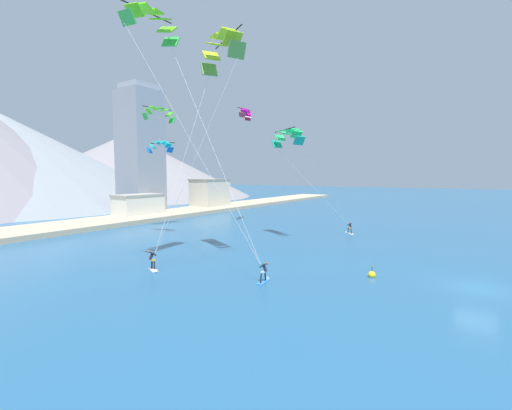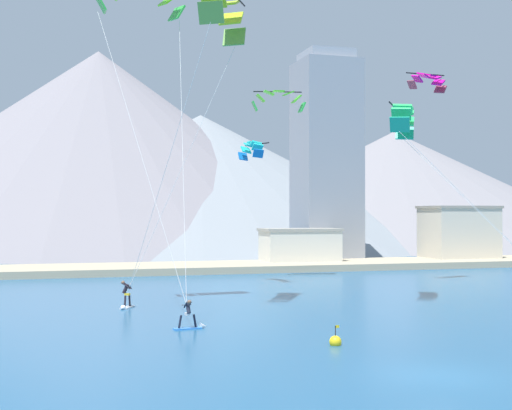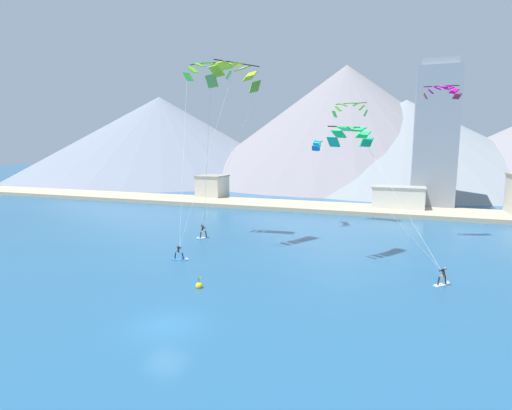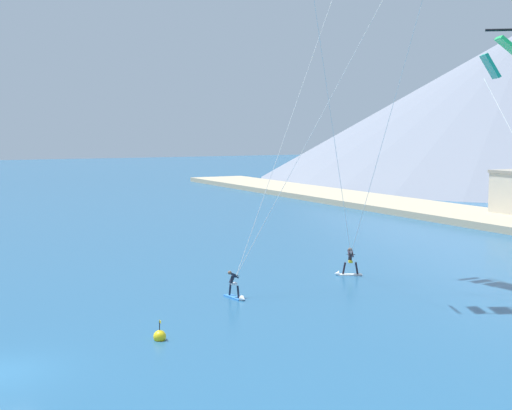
{
  "view_description": "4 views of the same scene",
  "coord_description": "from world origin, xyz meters",
  "px_view_note": "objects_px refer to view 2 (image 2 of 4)",
  "views": [
    {
      "loc": [
        -27.32,
        0.58,
        7.68
      ],
      "look_at": [
        1.28,
        18.75,
        4.72
      ],
      "focal_mm": 24.0,
      "sensor_mm": 36.0,
      "label": 1
    },
    {
      "loc": [
        -13.6,
        -23.1,
        5.92
      ],
      "look_at": [
        -3.29,
        12.5,
        6.37
      ],
      "focal_mm": 50.0,
      "sensor_mm": 36.0,
      "label": 2
    },
    {
      "loc": [
        13.45,
        -20.08,
        11.15
      ],
      "look_at": [
        -1.29,
        19.94,
        4.77
      ],
      "focal_mm": 28.0,
      "sensor_mm": 36.0,
      "label": 3
    },
    {
      "loc": [
        27.47,
        -3.42,
        9.09
      ],
      "look_at": [
        -3.01,
        12.38,
        5.47
      ],
      "focal_mm": 50.0,
      "sensor_mm": 36.0,
      "label": 4
    }
  ],
  "objects_px": {
    "parafoil_kite_distant_low_drift": "(428,80)",
    "parafoil_kite_distant_high_outer": "(278,98)",
    "kitesurfer_near_lead": "(126,299)",
    "parafoil_kite_near_lead": "(222,10)",
    "kitesurfer_near_trail": "(192,320)",
    "race_marker_buoy": "(335,342)",
    "parafoil_kite_distant_mid_solo": "(252,148)",
    "parafoil_kite_mid_center": "(404,118)"
  },
  "relations": [
    {
      "from": "kitesurfer_near_trail",
      "to": "parafoil_kite_mid_center",
      "type": "distance_m",
      "value": 20.19
    },
    {
      "from": "kitesurfer_near_trail",
      "to": "parafoil_kite_distant_low_drift",
      "type": "relative_size",
      "value": 0.43
    },
    {
      "from": "parafoil_kite_mid_center",
      "to": "race_marker_buoy",
      "type": "distance_m",
      "value": 19.85
    },
    {
      "from": "kitesurfer_near_lead",
      "to": "parafoil_kite_distant_high_outer",
      "type": "distance_m",
      "value": 26.92
    },
    {
      "from": "parafoil_kite_distant_high_outer",
      "to": "race_marker_buoy",
      "type": "bearing_deg",
      "value": -103.35
    },
    {
      "from": "parafoil_kite_distant_low_drift",
      "to": "parafoil_kite_distant_high_outer",
      "type": "bearing_deg",
      "value": 147.54
    },
    {
      "from": "parafoil_kite_distant_high_outer",
      "to": "parafoil_kite_distant_mid_solo",
      "type": "height_order",
      "value": "parafoil_kite_distant_high_outer"
    },
    {
      "from": "kitesurfer_near_trail",
      "to": "parafoil_kite_near_lead",
      "type": "bearing_deg",
      "value": 63.73
    },
    {
      "from": "parafoil_kite_mid_center",
      "to": "parafoil_kite_distant_high_outer",
      "type": "xyz_separation_m",
      "value": [
        -2.61,
        18.65,
        4.14
      ]
    },
    {
      "from": "parafoil_kite_near_lead",
      "to": "kitesurfer_near_trail",
      "type": "bearing_deg",
      "value": -116.27
    },
    {
      "from": "kitesurfer_near_lead",
      "to": "parafoil_kite_near_lead",
      "type": "relative_size",
      "value": 0.1
    },
    {
      "from": "parafoil_kite_distant_mid_solo",
      "to": "race_marker_buoy",
      "type": "distance_m",
      "value": 29.31
    },
    {
      "from": "parafoil_kite_distant_high_outer",
      "to": "parafoil_kite_distant_low_drift",
      "type": "relative_size",
      "value": 1.18
    },
    {
      "from": "kitesurfer_near_trail",
      "to": "race_marker_buoy",
      "type": "xyz_separation_m",
      "value": [
        5.33,
        -6.26,
        -0.28
      ]
    },
    {
      "from": "parafoil_kite_distant_low_drift",
      "to": "kitesurfer_near_lead",
      "type": "bearing_deg",
      "value": -161.64
    },
    {
      "from": "parafoil_kite_near_lead",
      "to": "parafoil_kite_distant_high_outer",
      "type": "distance_m",
      "value": 20.87
    },
    {
      "from": "kitesurfer_near_lead",
      "to": "parafoil_kite_distant_mid_solo",
      "type": "height_order",
      "value": "parafoil_kite_distant_mid_solo"
    },
    {
      "from": "parafoil_kite_distant_low_drift",
      "to": "parafoil_kite_near_lead",
      "type": "bearing_deg",
      "value": -151.06
    },
    {
      "from": "parafoil_kite_near_lead",
      "to": "parafoil_kite_distant_low_drift",
      "type": "relative_size",
      "value": 4.37
    },
    {
      "from": "parafoil_kite_distant_high_outer",
      "to": "parafoil_kite_distant_mid_solo",
      "type": "xyz_separation_m",
      "value": [
        -3.63,
        -4.1,
        -4.97
      ]
    },
    {
      "from": "kitesurfer_near_trail",
      "to": "parafoil_kite_distant_low_drift",
      "type": "xyz_separation_m",
      "value": [
        23.7,
        17.65,
        16.82
      ]
    },
    {
      "from": "kitesurfer_near_trail",
      "to": "parafoil_kite_distant_mid_solo",
      "type": "height_order",
      "value": "parafoil_kite_distant_mid_solo"
    },
    {
      "from": "kitesurfer_near_trail",
      "to": "parafoil_kite_distant_low_drift",
      "type": "height_order",
      "value": "parafoil_kite_distant_low_drift"
    },
    {
      "from": "parafoil_kite_near_lead",
      "to": "parafoil_kite_distant_high_outer",
      "type": "xyz_separation_m",
      "value": [
        9.59,
        18.42,
        -2.13
      ]
    },
    {
      "from": "kitesurfer_near_trail",
      "to": "race_marker_buoy",
      "type": "distance_m",
      "value": 8.23
    },
    {
      "from": "parafoil_kite_near_lead",
      "to": "race_marker_buoy",
      "type": "relative_size",
      "value": 17.81
    },
    {
      "from": "parafoil_kite_distant_low_drift",
      "to": "parafoil_kite_distant_mid_solo",
      "type": "relative_size",
      "value": 1.09
    },
    {
      "from": "race_marker_buoy",
      "to": "parafoil_kite_mid_center",
      "type": "bearing_deg",
      "value": 50.99
    },
    {
      "from": "parafoil_kite_distant_mid_solo",
      "to": "kitesurfer_near_trail",
      "type": "bearing_deg",
      "value": -113.72
    },
    {
      "from": "kitesurfer_near_lead",
      "to": "parafoil_kite_near_lead",
      "type": "bearing_deg",
      "value": -25.99
    },
    {
      "from": "parafoil_kite_distant_mid_solo",
      "to": "race_marker_buoy",
      "type": "relative_size",
      "value": 3.73
    },
    {
      "from": "parafoil_kite_near_lead",
      "to": "parafoil_kite_distant_mid_solo",
      "type": "bearing_deg",
      "value": 67.43
    },
    {
      "from": "race_marker_buoy",
      "to": "kitesurfer_near_trail",
      "type": "bearing_deg",
      "value": 130.43
    },
    {
      "from": "parafoil_kite_distant_mid_solo",
      "to": "parafoil_kite_distant_high_outer",
      "type": "bearing_deg",
      "value": 48.43
    },
    {
      "from": "parafoil_kite_distant_low_drift",
      "to": "race_marker_buoy",
      "type": "xyz_separation_m",
      "value": [
        -18.37,
        -23.91,
        -17.1
      ]
    },
    {
      "from": "kitesurfer_near_lead",
      "to": "kitesurfer_near_trail",
      "type": "distance_m",
      "value": 9.3
    },
    {
      "from": "kitesurfer_near_lead",
      "to": "parafoil_kite_distant_high_outer",
      "type": "bearing_deg",
      "value": 46.03
    },
    {
      "from": "parafoil_kite_mid_center",
      "to": "race_marker_buoy",
      "type": "height_order",
      "value": "parafoil_kite_mid_center"
    },
    {
      "from": "parafoil_kite_distant_high_outer",
      "to": "race_marker_buoy",
      "type": "distance_m",
      "value": 35.66
    },
    {
      "from": "parafoil_kite_near_lead",
      "to": "parafoil_kite_distant_mid_solo",
      "type": "distance_m",
      "value": 17.05
    },
    {
      "from": "kitesurfer_near_trail",
      "to": "parafoil_kite_distant_high_outer",
      "type": "distance_m",
      "value": 31.96
    },
    {
      "from": "parafoil_kite_near_lead",
      "to": "parafoil_kite_distant_low_drift",
      "type": "height_order",
      "value": "parafoil_kite_near_lead"
    }
  ]
}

